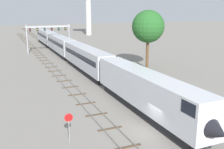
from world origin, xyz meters
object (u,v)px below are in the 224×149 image
Objects in this scene: trackside_tree_left at (148,27)px; signal_gantry at (48,32)px; passenger_train at (71,50)px; stop_sign at (69,124)px.

signal_gantry is at bearing 117.09° from trackside_tree_left.
trackside_tree_left reaches higher than signal_gantry.
passenger_train reaches higher than stop_sign.
stop_sign is (-7.75, -52.78, -3.90)m from signal_gantry.
passenger_train is at bearing -81.38° from signal_gantry.
trackside_tree_left reaches higher than passenger_train.
stop_sign is at bearing -132.62° from trackside_tree_left.
trackside_tree_left is (12.33, -13.66, 5.88)m from passenger_train.
stop_sign is 33.64m from trackside_tree_left.
signal_gantry is (-2.25, 14.85, 3.17)m from passenger_train.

